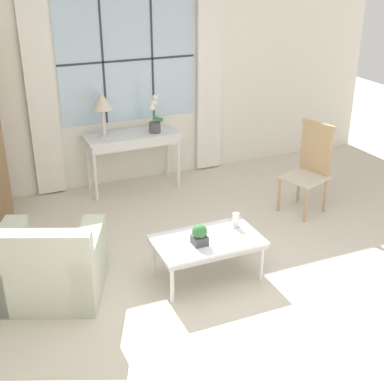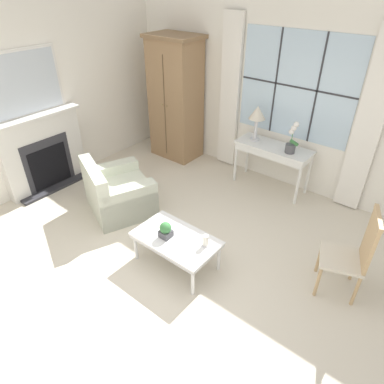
% 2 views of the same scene
% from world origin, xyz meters
% --- Properties ---
extents(ground_plane, '(14.00, 14.00, 0.00)m').
position_xyz_m(ground_plane, '(0.00, 0.00, 0.00)').
color(ground_plane, beige).
extents(wall_back_windowed, '(7.20, 0.14, 2.80)m').
position_xyz_m(wall_back_windowed, '(0.00, 3.02, 1.40)').
color(wall_back_windowed, white).
rests_on(wall_back_windowed, ground_plane).
extents(console_table, '(1.18, 0.46, 0.73)m').
position_xyz_m(console_table, '(-0.08, 2.71, 0.65)').
color(console_table, white).
rests_on(console_table, ground_plane).
extents(table_lamp, '(0.26, 0.26, 0.56)m').
position_xyz_m(table_lamp, '(-0.43, 2.72, 1.16)').
color(table_lamp, silver).
rests_on(table_lamp, console_table).
extents(potted_orchid, '(0.19, 0.15, 0.49)m').
position_xyz_m(potted_orchid, '(0.21, 2.66, 0.91)').
color(potted_orchid, '#4C4C51').
rests_on(potted_orchid, console_table).
extents(armchair_upholstered, '(1.18, 1.12, 0.79)m').
position_xyz_m(armchair_upholstered, '(-1.50, 0.73, 0.28)').
color(armchair_upholstered, beige).
rests_on(armchair_upholstered, ground_plane).
extents(side_chair_wooden, '(0.56, 0.56, 1.06)m').
position_xyz_m(side_chair_wooden, '(1.63, 1.28, 0.58)').
color(side_chair_wooden, beige).
rests_on(side_chair_wooden, ground_plane).
extents(coffee_table, '(0.99, 0.59, 0.41)m').
position_xyz_m(coffee_table, '(-0.09, 0.41, 0.37)').
color(coffee_table, silver).
rests_on(coffee_table, ground_plane).
extents(potted_plant_small, '(0.14, 0.14, 0.20)m').
position_xyz_m(potted_plant_small, '(-0.19, 0.35, 0.51)').
color(potted_plant_small, '#4C4C51').
rests_on(potted_plant_small, coffee_table).
extents(pillar_candle, '(0.09, 0.09, 0.16)m').
position_xyz_m(pillar_candle, '(0.26, 0.52, 0.48)').
color(pillar_candle, silver).
rests_on(pillar_candle, coffee_table).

